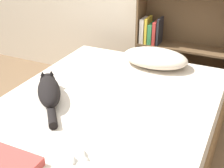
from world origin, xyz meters
name	(u,v)px	position (x,y,z in m)	size (l,w,h in m)	color
ground_plane	(103,163)	(0.00, 0.00, 0.00)	(8.00, 8.00, 0.00)	brown
bed	(103,136)	(0.00, 0.00, 0.25)	(1.49, 2.06, 0.50)	brown
pillow	(155,58)	(0.10, 0.82, 0.57)	(0.57, 0.37, 0.15)	beige
cat_dark	(49,91)	(-0.39, -0.07, 0.57)	(0.46, 0.53, 0.14)	black
bookshelf	(181,44)	(0.22, 1.29, 0.57)	(0.91, 0.26, 1.11)	brown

